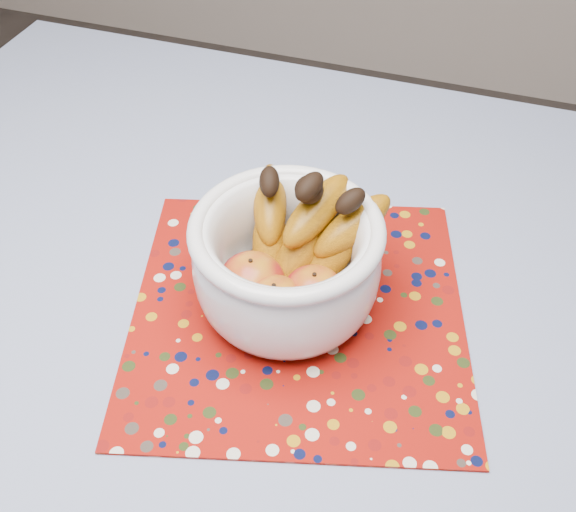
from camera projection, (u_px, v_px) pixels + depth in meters
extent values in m
cube|color=brown|center=(202.00, 354.00, 0.84)|extent=(1.20, 1.20, 0.04)
cylinder|color=brown|center=(100.00, 217.00, 1.58)|extent=(0.06, 0.06, 0.71)
cylinder|color=brown|center=(571.00, 330.00, 1.34)|extent=(0.06, 0.06, 0.71)
cube|color=slate|center=(200.00, 341.00, 0.82)|extent=(1.32, 1.32, 0.01)
cube|color=maroon|center=(298.00, 311.00, 0.84)|extent=(0.51, 0.51, 0.00)
cylinder|color=silver|center=(287.00, 300.00, 0.85)|extent=(0.11, 0.11, 0.01)
cylinder|color=silver|center=(287.00, 294.00, 0.84)|extent=(0.17, 0.17, 0.01)
torus|color=silver|center=(287.00, 229.00, 0.76)|extent=(0.23, 0.23, 0.02)
ellipsoid|color=maroon|center=(252.00, 282.00, 0.79)|extent=(0.08, 0.08, 0.07)
ellipsoid|color=maroon|center=(314.00, 295.00, 0.78)|extent=(0.08, 0.08, 0.07)
ellipsoid|color=maroon|center=(274.00, 306.00, 0.77)|extent=(0.08, 0.08, 0.07)
sphere|color=black|center=(309.00, 190.00, 0.77)|extent=(0.03, 0.03, 0.03)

